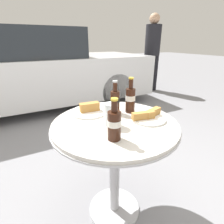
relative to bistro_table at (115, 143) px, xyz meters
name	(u,v)px	position (x,y,z in m)	size (l,w,h in m)	color
ground_plane	(114,209)	(0.00, 0.00, -0.59)	(30.00, 30.00, 0.00)	gray
bistro_table	(115,143)	(0.00, 0.00, 0.00)	(0.77, 0.77, 0.74)	#B7B7BC
cola_bottle_left	(130,99)	(0.17, 0.09, 0.24)	(0.07, 0.07, 0.24)	#33190F
cola_bottle_right	(114,124)	(-0.10, -0.18, 0.23)	(0.07, 0.07, 0.21)	#33190F
cola_bottle_center	(115,101)	(0.07, 0.13, 0.24)	(0.06, 0.06, 0.22)	#33190F
drinking_glass	(111,115)	(-0.04, -0.03, 0.21)	(0.08, 0.08, 0.13)	#C68923
lunch_plate_near	(89,110)	(-0.09, 0.21, 0.17)	(0.25, 0.25, 0.07)	white
lunch_plate_far	(148,117)	(0.20, -0.07, 0.17)	(0.22, 0.21, 0.06)	white
parked_car	(33,72)	(-0.26, 2.77, 0.07)	(4.25, 1.70, 1.40)	silver
pedestrian	(152,49)	(2.46, 2.71, 0.42)	(0.36, 0.36, 1.78)	black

